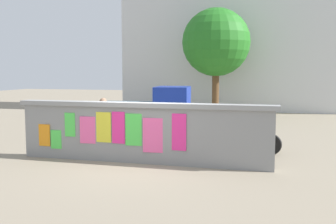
# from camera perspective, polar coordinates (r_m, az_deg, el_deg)

# --- Properties ---
(ground) EXTENTS (60.00, 60.00, 0.00)m
(ground) POSITION_cam_1_polar(r_m,az_deg,el_deg) (18.08, 4.40, -1.72)
(ground) COLOR gray
(poster_wall) EXTENTS (7.00, 0.42, 1.59)m
(poster_wall) POSITION_cam_1_polar(r_m,az_deg,el_deg) (10.29, -3.95, -2.91)
(poster_wall) COLOR gray
(poster_wall) RESTS_ON ground
(auto_rickshaw_truck) EXTENTS (3.74, 1.87, 1.85)m
(auto_rickshaw_truck) POSITION_cam_1_polar(r_m,az_deg,el_deg) (14.53, -3.21, -0.00)
(auto_rickshaw_truck) COLOR black
(auto_rickshaw_truck) RESTS_ON ground
(motorcycle) EXTENTS (1.87, 0.70, 0.87)m
(motorcycle) POSITION_cam_1_polar(r_m,az_deg,el_deg) (11.82, 11.97, -3.62)
(motorcycle) COLOR black
(motorcycle) RESTS_ON ground
(bicycle_near) EXTENTS (1.70, 0.44, 0.95)m
(bicycle_near) POSITION_cam_1_polar(r_m,az_deg,el_deg) (14.58, 10.57, -2.20)
(bicycle_near) COLOR black
(bicycle_near) RESTS_ON ground
(bicycle_far) EXTENTS (1.71, 0.44, 0.95)m
(bicycle_far) POSITION_cam_1_polar(r_m,az_deg,el_deg) (11.43, 0.57, -4.32)
(bicycle_far) COLOR black
(bicycle_far) RESTS_ON ground
(person_walking) EXTENTS (0.48, 0.48, 1.62)m
(person_walking) POSITION_cam_1_polar(r_m,az_deg,el_deg) (11.77, -9.41, -1.05)
(person_walking) COLOR #3F994C
(person_walking) RESTS_ON ground
(tree_roadside) EXTENTS (3.71, 3.71, 5.85)m
(tree_roadside) POSITION_cam_1_polar(r_m,az_deg,el_deg) (21.77, 7.04, 10.03)
(tree_roadside) COLOR brown
(tree_roadside) RESTS_ON ground
(building_background) EXTENTS (13.78, 4.95, 9.31)m
(building_background) POSITION_cam_1_polar(r_m,az_deg,el_deg) (26.17, 9.33, 10.84)
(building_background) COLOR silver
(building_background) RESTS_ON ground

